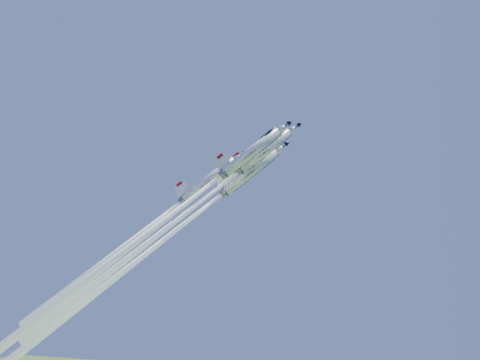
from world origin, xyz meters
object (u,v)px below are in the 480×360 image
(jet_left, at_px, (151,250))
(jet_slot, at_px, (143,231))
(jet_right, at_px, (144,236))
(jet_lead, at_px, (172,224))

(jet_left, bearing_deg, jet_slot, -11.36)
(jet_left, distance_m, jet_right, 10.88)
(jet_left, relative_size, jet_slot, 1.37)
(jet_left, distance_m, jet_slot, 5.71)
(jet_lead, bearing_deg, jet_left, -137.95)
(jet_lead, distance_m, jet_left, 7.79)
(jet_lead, height_order, jet_slot, jet_lead)
(jet_lead, height_order, jet_left, jet_lead)
(jet_left, bearing_deg, jet_lead, 42.05)
(jet_left, xyz_separation_m, jet_slot, (0.84, -4.61, 3.26))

